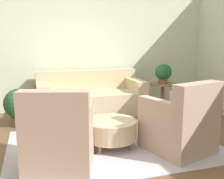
{
  "coord_description": "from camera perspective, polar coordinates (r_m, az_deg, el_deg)",
  "views": [
    {
      "loc": [
        -1.12,
        -3.58,
        1.55
      ],
      "look_at": [
        0.15,
        0.55,
        0.75
      ],
      "focal_mm": 42.0,
      "sensor_mm": 36.0,
      "label": 1
    }
  ],
  "objects": [
    {
      "name": "potted_plant_floor",
      "position": [
        5.12,
        -19.52,
        -3.25
      ],
      "size": [
        0.56,
        0.56,
        0.7
      ],
      "color": "brown",
      "rests_on": "ground_plane"
    },
    {
      "name": "side_table",
      "position": [
        5.93,
        10.96,
        -0.57
      ],
      "size": [
        0.56,
        0.56,
        0.63
      ],
      "color": "olive",
      "rests_on": "ground_plane"
    },
    {
      "name": "potted_plant_on_side_table",
      "position": [
        5.86,
        11.11,
        3.61
      ],
      "size": [
        0.36,
        0.36,
        0.44
      ],
      "color": "brown",
      "rests_on": "side_table"
    },
    {
      "name": "armchair_right",
      "position": [
        3.83,
        14.77,
        -7.49
      ],
      "size": [
        0.99,
        1.03,
        1.02
      ],
      "color": "tan",
      "rests_on": "rug"
    },
    {
      "name": "ottoman_table",
      "position": [
        3.92,
        -0.23,
        -8.66
      ],
      "size": [
        0.76,
        0.76,
        0.39
      ],
      "color": "#C6B289",
      "rests_on": "rug"
    },
    {
      "name": "rug",
      "position": [
        4.06,
        0.26,
        -11.9
      ],
      "size": [
        3.07,
        2.11,
        0.01
      ],
      "color": "#BCB2C1",
      "rests_on": "ground_plane"
    },
    {
      "name": "armchair_left",
      "position": [
        3.3,
        -11.34,
        -10.28
      ],
      "size": [
        0.99,
        1.03,
        1.02
      ],
      "color": "tan",
      "rests_on": "rug"
    },
    {
      "name": "ground_plane",
      "position": [
        4.06,
        0.26,
        -11.97
      ],
      "size": [
        16.0,
        16.0,
        0.0
      ],
      "primitive_type": "plane",
      "color": "brown"
    },
    {
      "name": "couch",
      "position": [
        5.67,
        -4.63,
        -1.94
      ],
      "size": [
        2.24,
        0.98,
        0.91
      ],
      "color": "#C6B289",
      "rests_on": "ground_plane"
    },
    {
      "name": "wall_back",
      "position": [
        6.16,
        -6.68,
        9.03
      ],
      "size": [
        8.83,
        0.12,
        2.8
      ],
      "color": "beige",
      "rests_on": "ground_plane"
    }
  ]
}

